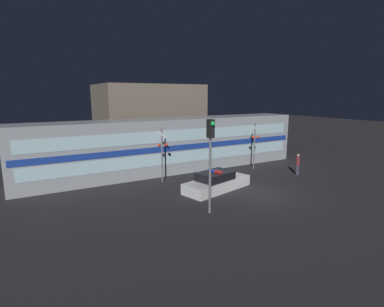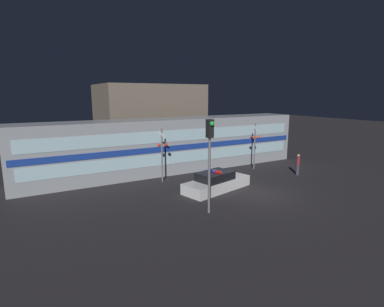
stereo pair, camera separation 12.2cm
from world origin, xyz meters
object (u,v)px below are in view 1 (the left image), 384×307
Objects in this scene: police_car at (217,182)px; pedestrian at (298,164)px; traffic_light_corner at (210,148)px; train at (172,145)px; crossing_signal_near at (255,142)px.

police_car is 3.09× the size of pedestrian.
traffic_light_corner is at bearing -163.45° from pedestrian.
traffic_light_corner is at bearing -103.92° from train.
train is 14.12× the size of pedestrian.
train is 4.74× the size of traffic_light_corner.
pedestrian is (7.38, -0.07, 0.34)m from police_car.
train is at bearing 78.94° from police_car.
crossing_signal_near reaches higher than pedestrian.
police_car is (0.29, -5.88, -1.60)m from train.
pedestrian is at bearing -14.40° from police_car.
traffic_light_corner reaches higher than pedestrian.
crossing_signal_near reaches higher than police_car.
police_car is at bearing -152.51° from crossing_signal_near.
train is 9.24m from traffic_light_corner.
traffic_light_corner reaches higher than police_car.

